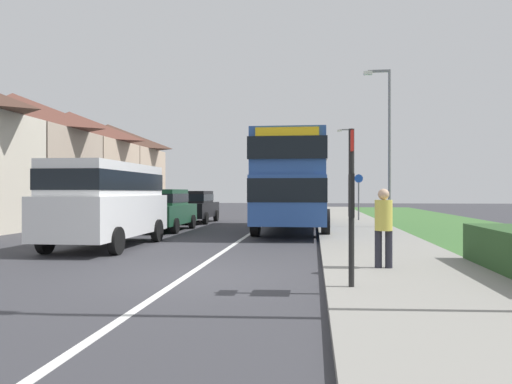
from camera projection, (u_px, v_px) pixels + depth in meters
ground_plane at (185, 277)px, 9.32m from camera, size 120.00×120.00×0.00m
lane_marking_centre at (244, 238)px, 17.27m from camera, size 0.14×60.00×0.01m
pavement_near_side at (374, 243)px, 14.80m from camera, size 3.20×68.00×0.12m
double_decker_bus at (293, 179)px, 20.26m from camera, size 2.80×9.65×3.70m
parked_van_white at (107, 198)px, 14.31m from camera, size 2.11×5.33×2.42m
parked_car_dark_green at (163, 208)px, 20.25m from camera, size 1.93×4.32×1.70m
parked_car_black at (195, 205)px, 25.57m from camera, size 1.87×4.26×1.64m
pedestrian_at_stop at (384, 224)px, 9.68m from camera, size 0.34×0.34×1.67m
bus_stop_sign at (351, 196)px, 7.77m from camera, size 0.09×0.52×2.60m
cycle_route_sign at (359, 195)px, 25.97m from camera, size 0.44×0.08×2.52m
street_lamp_mid at (387, 137)px, 20.88m from camera, size 1.14×0.20×6.76m
street_lamp_far at (349, 164)px, 40.57m from camera, size 1.14×0.20×6.75m
house_terrace_far_side at (44, 162)px, 27.34m from camera, size 6.87×22.80×6.50m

